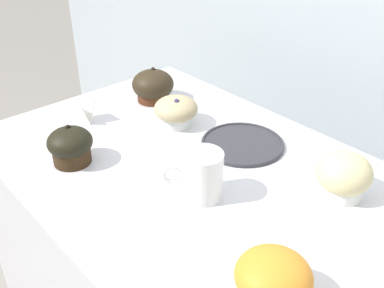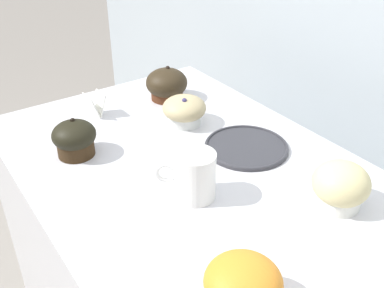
{
  "view_description": "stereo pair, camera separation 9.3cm",
  "coord_description": "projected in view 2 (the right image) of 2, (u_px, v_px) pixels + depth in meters",
  "views": [
    {
      "loc": [
        0.55,
        -0.52,
        1.43
      ],
      "look_at": [
        -0.04,
        0.01,
        0.95
      ],
      "focal_mm": 42.0,
      "sensor_mm": 36.0,
      "label": 1
    },
    {
      "loc": [
        0.61,
        -0.44,
        1.43
      ],
      "look_at": [
        -0.04,
        0.01,
        0.95
      ],
      "focal_mm": 42.0,
      "sensor_mm": 36.0,
      "label": 2
    }
  ],
  "objects": [
    {
      "name": "wall_back",
      "position": [
        380.0,
        101.0,
        1.21
      ],
      "size": [
        3.2,
        0.1,
        1.8
      ],
      "primitive_type": "cube",
      "color": "#A8B2B7",
      "rests_on": "ground"
    },
    {
      "name": "muffin_front_center",
      "position": [
        75.0,
        138.0,
        0.96
      ],
      "size": [
        0.09,
        0.09,
        0.08
      ],
      "color": "#322212",
      "rests_on": "display_counter"
    },
    {
      "name": "muffin_back_left",
      "position": [
        340.0,
        186.0,
        0.81
      ],
      "size": [
        0.11,
        0.11,
        0.09
      ],
      "color": "white",
      "rests_on": "display_counter"
    },
    {
      "name": "muffin_back_right",
      "position": [
        184.0,
        110.0,
        1.08
      ],
      "size": [
        0.11,
        0.11,
        0.08
      ],
      "color": "silver",
      "rests_on": "display_counter"
    },
    {
      "name": "muffin_front_left",
      "position": [
        167.0,
        85.0,
        1.2
      ],
      "size": [
        0.11,
        0.11,
        0.09
      ],
      "color": "#492614",
      "rests_on": "display_counter"
    },
    {
      "name": "muffin_front_right",
      "position": [
        243.0,
        286.0,
        0.62
      ],
      "size": [
        0.11,
        0.11,
        0.08
      ],
      "color": "#CB863E",
      "rests_on": "display_counter"
    },
    {
      "name": "coffee_cup",
      "position": [
        195.0,
        175.0,
        0.83
      ],
      "size": [
        0.09,
        0.1,
        0.09
      ],
      "color": "white",
      "rests_on": "display_counter"
    },
    {
      "name": "serving_plate",
      "position": [
        246.0,
        147.0,
        1.0
      ],
      "size": [
        0.19,
        0.19,
        0.01
      ],
      "color": "#2D2D33",
      "rests_on": "display_counter"
    },
    {
      "name": "price_card",
      "position": [
        95.0,
        104.0,
        1.12
      ],
      "size": [
        0.05,
        0.04,
        0.06
      ],
      "color": "white",
      "rests_on": "display_counter"
    }
  ]
}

